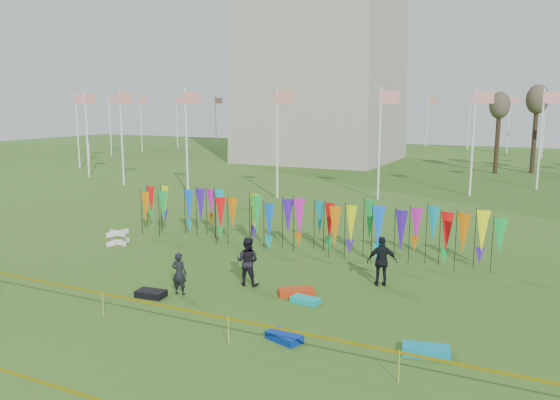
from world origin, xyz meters
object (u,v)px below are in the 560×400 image
at_px(person_left, 179,274).
at_px(kite_bag_blue, 284,337).
at_px(kite_bag_turquoise, 305,300).
at_px(kite_bag_teal, 426,351).
at_px(kite_bag_black, 151,294).
at_px(box_kite, 118,238).
at_px(person_mid, 247,261).
at_px(kite_bag_red, 296,292).
at_px(person_right, 382,261).

distance_m(person_left, kite_bag_blue, 5.49).
xyz_separation_m(kite_bag_turquoise, kite_bag_teal, (4.58, -2.19, 0.02)).
height_order(kite_bag_blue, kite_bag_black, kite_bag_black).
xyz_separation_m(box_kite, kite_bag_turquoise, (11.44, -3.25, -0.26)).
bearing_deg(person_left, kite_bag_blue, 151.61).
bearing_deg(kite_bag_black, kite_bag_turquoise, 19.79).
xyz_separation_m(person_mid, kite_bag_turquoise, (2.76, -0.81, -0.83)).
distance_m(person_mid, kite_bag_teal, 7.97).
bearing_deg(person_left, kite_bag_teal, 165.54).
height_order(kite_bag_blue, kite_bag_teal, kite_bag_teal).
xyz_separation_m(kite_bag_blue, kite_bag_red, (-1.26, 3.66, 0.00)).
distance_m(person_mid, kite_bag_red, 2.31).
distance_m(box_kite, person_mid, 9.04).
bearing_deg(box_kite, kite_bag_teal, -18.76).
xyz_separation_m(person_mid, kite_bag_black, (-2.47, -2.69, -0.81)).
relative_size(person_right, kite_bag_turquoise, 1.94).
bearing_deg(person_mid, kite_bag_turquoise, 156.19).
bearing_deg(kite_bag_teal, kite_bag_turquoise, 154.42).
xyz_separation_m(person_right, kite_bag_teal, (2.71, -5.14, -0.84)).
xyz_separation_m(kite_bag_red, kite_bag_black, (-4.63, -2.46, 0.00)).
height_order(box_kite, person_left, person_left).
xyz_separation_m(person_left, kite_bag_blue, (5.12, -1.88, -0.67)).
xyz_separation_m(box_kite, kite_bag_black, (6.21, -5.13, -0.24)).
relative_size(kite_bag_turquoise, kite_bag_blue, 0.93).
bearing_deg(box_kite, kite_bag_turquoise, -15.85).
relative_size(person_right, kite_bag_black, 1.85).
distance_m(person_mid, kite_bag_turquoise, 2.99).
height_order(person_left, kite_bag_teal, person_left).
bearing_deg(kite_bag_red, person_right, 43.68).
height_order(person_mid, kite_bag_black, person_mid).
xyz_separation_m(person_right, kite_bag_black, (-7.11, -4.83, -0.84)).
bearing_deg(person_mid, person_right, -162.68).
relative_size(person_left, person_mid, 0.84).
bearing_deg(kite_bag_black, kite_bag_teal, -1.83).
bearing_deg(kite_bag_teal, box_kite, 161.24).
distance_m(box_kite, kite_bag_black, 8.06).
bearing_deg(kite_bag_turquoise, kite_bag_teal, -25.58).
bearing_deg(person_right, person_mid, 2.11).
bearing_deg(kite_bag_blue, person_mid, 131.27).
height_order(kite_bag_turquoise, kite_bag_red, kite_bag_red).
distance_m(person_right, kite_bag_teal, 5.87).
bearing_deg(person_left, person_mid, -138.39).
height_order(person_right, kite_bag_blue, person_right).
bearing_deg(kite_bag_teal, kite_bag_blue, -167.21).
bearing_deg(kite_bag_blue, person_right, 78.58).
xyz_separation_m(person_mid, kite_bag_teal, (7.34, -3.00, -0.81)).
distance_m(person_left, person_mid, 2.64).
height_order(kite_bag_blue, kite_bag_red, kite_bag_red).
bearing_deg(person_mid, kite_bag_red, 166.46).
relative_size(person_right, kite_bag_teal, 1.50).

